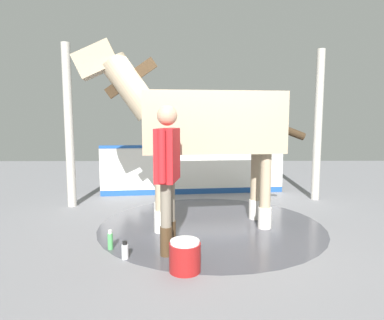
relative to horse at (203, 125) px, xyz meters
The scene contains 10 objects.
ground_plane 1.56m from the horse, 108.16° to the right, with size 16.00×16.00×0.02m, color gray.
wet_patch 1.55m from the horse, behind, with size 3.43×3.43×0.00m, color #4C4C54.
barrier_wall 2.44m from the horse, 87.27° to the right, with size 3.99×0.51×1.08m.
roof_post_near 2.68m from the horse, 25.91° to the right, with size 0.16×0.16×2.99m, color #B7B2A8.
roof_post_far 2.90m from the horse, 144.59° to the right, with size 0.16×0.16×2.99m, color #B7B2A8.
horse is the anchor object (origin of this frame).
handler 1.24m from the horse, 66.00° to the left, with size 0.29×0.70×1.79m.
wash_bucket 2.11m from the horse, 80.98° to the left, with size 0.34×0.34×0.34m.
bottle_shampoo 2.14m from the horse, 52.71° to the left, with size 0.08×0.08×0.21m.
bottle_spray 2.10m from the horse, 38.95° to the left, with size 0.07×0.07×0.25m.
Camera 1 is at (0.24, 5.12, 1.62)m, focal length 31.42 mm.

